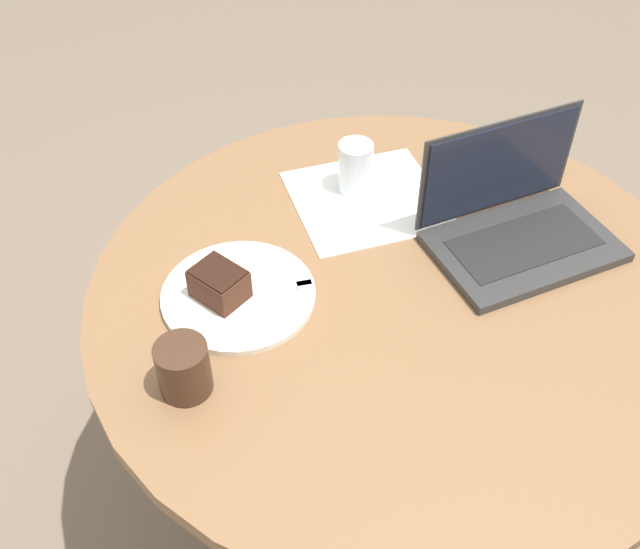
{
  "coord_description": "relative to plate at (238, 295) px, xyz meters",
  "views": [
    {
      "loc": [
        -0.01,
        -0.93,
        1.69
      ],
      "look_at": [
        -0.14,
        -0.03,
        0.81
      ],
      "focal_mm": 42.0,
      "sensor_mm": 36.0,
      "label": 1
    }
  ],
  "objects": [
    {
      "name": "paper_document",
      "position": [
        0.19,
        0.3,
        -0.0
      ],
      "size": [
        0.37,
        0.36,
        0.0
      ],
      "rotation": [
        0.0,
        0.0,
        0.45
      ],
      "color": "white",
      "rests_on": "dining_table"
    },
    {
      "name": "water_glass",
      "position": [
        0.16,
        0.33,
        0.05
      ],
      "size": [
        0.07,
        0.07,
        0.1
      ],
      "color": "silver",
      "rests_on": "dining_table"
    },
    {
      "name": "fork",
      "position": [
        0.06,
        0.01,
        0.01
      ],
      "size": [
        0.17,
        0.08,
        0.0
      ],
      "rotation": [
        0.0,
        0.0,
        6.66
      ],
      "color": "silver",
      "rests_on": "plate"
    },
    {
      "name": "laptop",
      "position": [
        0.47,
        0.21,
        0.03
      ],
      "size": [
        0.39,
        0.36,
        0.21
      ],
      "rotation": [
        0.0,
        0.0,
        3.7
      ],
      "color": "#2D2D2D",
      "rests_on": "dining_table"
    },
    {
      "name": "ground_plane",
      "position": [
        0.27,
        0.07,
        -0.78
      ],
      "size": [
        12.0,
        12.0,
        0.0
      ],
      "primitive_type": "plane",
      "color": "#6B5B4C"
    },
    {
      "name": "dining_table",
      "position": [
        0.27,
        0.07,
        -0.19
      ],
      "size": [
        1.08,
        1.08,
        0.77
      ],
      "color": "brown",
      "rests_on": "ground_plane"
    },
    {
      "name": "coffee_glass",
      "position": [
        -0.04,
        -0.2,
        0.04
      ],
      "size": [
        0.08,
        0.08,
        0.09
      ],
      "color": "#3D2619",
      "rests_on": "dining_table"
    },
    {
      "name": "plate",
      "position": [
        0.0,
        0.0,
        0.0
      ],
      "size": [
        0.26,
        0.26,
        0.01
      ],
      "color": "silver",
      "rests_on": "dining_table"
    },
    {
      "name": "cake_slice",
      "position": [
        -0.03,
        -0.01,
        0.03
      ],
      "size": [
        0.11,
        0.1,
        0.06
      ],
      "rotation": [
        0.0,
        0.0,
        5.74
      ],
      "color": "#472619",
      "rests_on": "plate"
    }
  ]
}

